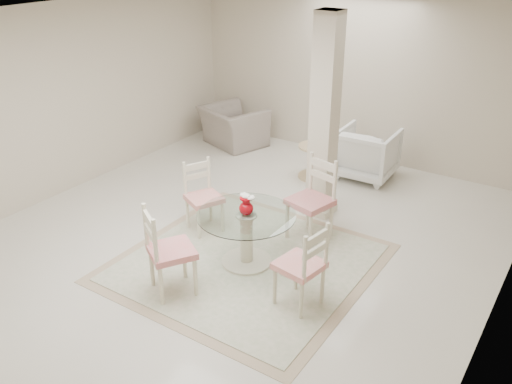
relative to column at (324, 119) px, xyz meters
The scene contains 13 objects.
ground 1.94m from the column, 111.04° to the right, with size 7.00×7.00×0.00m, color silver.
room_shell 1.48m from the column, 111.04° to the right, with size 6.02×7.02×2.71m.
column is the anchor object (origin of this frame).
area_rug 2.12m from the column, 93.87° to the right, with size 2.77×2.77×0.02m.
dining_table 1.93m from the column, 93.87° to the right, with size 1.12×1.12×0.65m.
red_vase 1.73m from the column, 93.87° to the right, with size 0.19×0.16×0.25m.
dining_chair_east 2.30m from the column, 66.99° to the right, with size 0.49×0.49×1.07m.
dining_chair_north 1.02m from the column, 69.53° to the right, with size 0.57×0.57×1.18m.
dining_chair_west 1.83m from the column, 129.97° to the right, with size 0.55×0.55×1.03m.
dining_chair_south 2.73m from the column, 100.79° to the right, with size 0.62×0.62×1.13m.
recliner_taupe 3.11m from the column, 149.50° to the left, with size 1.07×0.93×0.69m, color gray.
armchair_white 1.76m from the column, 88.04° to the left, with size 0.85×0.87×0.79m, color white.
side_table 1.61m from the column, 121.76° to the left, with size 0.51×0.51×0.54m.
Camera 1 is at (3.45, -4.76, 3.53)m, focal length 38.00 mm.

